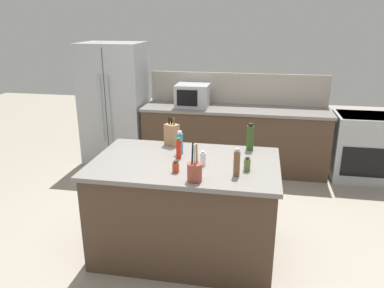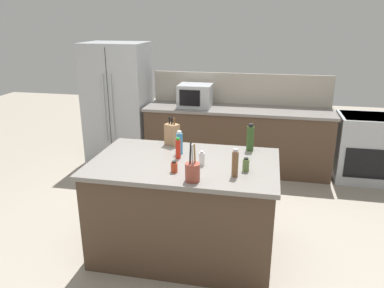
{
  "view_description": "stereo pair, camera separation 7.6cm",
  "coord_description": "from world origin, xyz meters",
  "px_view_note": "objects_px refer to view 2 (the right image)",
  "views": [
    {
      "loc": [
        0.64,
        -3.12,
        2.19
      ],
      "look_at": [
        0.0,
        0.35,
        0.99
      ],
      "focal_mm": 35.0,
      "sensor_mm": 36.0,
      "label": 1
    },
    {
      "loc": [
        0.71,
        -3.1,
        2.19
      ],
      "look_at": [
        0.0,
        0.35,
        0.99
      ],
      "focal_mm": 35.0,
      "sensor_mm": 36.0,
      "label": 2
    }
  ],
  "objects_px": {
    "knife_block": "(172,134)",
    "salt_shaker": "(202,159)",
    "range_oven": "(364,147)",
    "refrigerator": "(118,103)",
    "microwave": "(195,95)",
    "dish_soap_bottle": "(180,143)",
    "spice_jar_paprika": "(174,167)",
    "olive_oil_bottle": "(250,138)",
    "spice_jar_oregano": "(246,165)",
    "utensil_crock": "(192,171)",
    "pepper_grinder": "(235,163)",
    "hot_sauce_bottle": "(178,149)"
  },
  "relations": [
    {
      "from": "olive_oil_bottle",
      "to": "spice_jar_paprika",
      "type": "relative_size",
      "value": 2.74
    },
    {
      "from": "refrigerator",
      "to": "olive_oil_bottle",
      "type": "relative_size",
      "value": 6.76
    },
    {
      "from": "utensil_crock",
      "to": "pepper_grinder",
      "type": "relative_size",
      "value": 1.33
    },
    {
      "from": "range_oven",
      "to": "salt_shaker",
      "type": "height_order",
      "value": "salt_shaker"
    },
    {
      "from": "spice_jar_oregano",
      "to": "olive_oil_bottle",
      "type": "distance_m",
      "value": 0.55
    },
    {
      "from": "microwave",
      "to": "utensil_crock",
      "type": "height_order",
      "value": "microwave"
    },
    {
      "from": "hot_sauce_bottle",
      "to": "spice_jar_paprika",
      "type": "height_order",
      "value": "hot_sauce_bottle"
    },
    {
      "from": "knife_block",
      "to": "utensil_crock",
      "type": "bearing_deg",
      "value": -36.99
    },
    {
      "from": "refrigerator",
      "to": "olive_oil_bottle",
      "type": "bearing_deg",
      "value": -40.67
    },
    {
      "from": "knife_block",
      "to": "range_oven",
      "type": "bearing_deg",
      "value": 65.94
    },
    {
      "from": "dish_soap_bottle",
      "to": "utensil_crock",
      "type": "bearing_deg",
      "value": -67.47
    },
    {
      "from": "utensil_crock",
      "to": "pepper_grinder",
      "type": "bearing_deg",
      "value": 26.77
    },
    {
      "from": "salt_shaker",
      "to": "pepper_grinder",
      "type": "height_order",
      "value": "pepper_grinder"
    },
    {
      "from": "pepper_grinder",
      "to": "spice_jar_paprika",
      "type": "relative_size",
      "value": 2.42
    },
    {
      "from": "hot_sauce_bottle",
      "to": "salt_shaker",
      "type": "xyz_separation_m",
      "value": [
        0.25,
        -0.12,
        -0.03
      ]
    },
    {
      "from": "pepper_grinder",
      "to": "utensil_crock",
      "type": "bearing_deg",
      "value": -153.23
    },
    {
      "from": "olive_oil_bottle",
      "to": "salt_shaker",
      "type": "bearing_deg",
      "value": -129.27
    },
    {
      "from": "dish_soap_bottle",
      "to": "olive_oil_bottle",
      "type": "height_order",
      "value": "olive_oil_bottle"
    },
    {
      "from": "utensil_crock",
      "to": "spice_jar_paprika",
      "type": "xyz_separation_m",
      "value": [
        -0.19,
        0.15,
        -0.04
      ]
    },
    {
      "from": "hot_sauce_bottle",
      "to": "salt_shaker",
      "type": "height_order",
      "value": "hot_sauce_bottle"
    },
    {
      "from": "microwave",
      "to": "utensil_crock",
      "type": "relative_size",
      "value": 1.49
    },
    {
      "from": "microwave",
      "to": "dish_soap_bottle",
      "type": "distance_m",
      "value": 2.02
    },
    {
      "from": "refrigerator",
      "to": "pepper_grinder",
      "type": "relative_size",
      "value": 7.66
    },
    {
      "from": "range_oven",
      "to": "olive_oil_bottle",
      "type": "xyz_separation_m",
      "value": [
        -1.51,
        -1.78,
        0.6
      ]
    },
    {
      "from": "hot_sauce_bottle",
      "to": "pepper_grinder",
      "type": "distance_m",
      "value": 0.64
    },
    {
      "from": "knife_block",
      "to": "dish_soap_bottle",
      "type": "bearing_deg",
      "value": -32.01
    },
    {
      "from": "utensil_crock",
      "to": "dish_soap_bottle",
      "type": "relative_size",
      "value": 1.42
    },
    {
      "from": "refrigerator",
      "to": "olive_oil_bottle",
      "type": "xyz_separation_m",
      "value": [
        2.13,
        -1.83,
        0.15
      ]
    },
    {
      "from": "hot_sauce_bottle",
      "to": "knife_block",
      "type": "bearing_deg",
      "value": 112.46
    },
    {
      "from": "salt_shaker",
      "to": "olive_oil_bottle",
      "type": "relative_size",
      "value": 0.49
    },
    {
      "from": "knife_block",
      "to": "microwave",
      "type": "bearing_deg",
      "value": 121.88
    },
    {
      "from": "hot_sauce_bottle",
      "to": "microwave",
      "type": "bearing_deg",
      "value": 96.94
    },
    {
      "from": "knife_block",
      "to": "salt_shaker",
      "type": "relative_size",
      "value": 2.19
    },
    {
      "from": "refrigerator",
      "to": "olive_oil_bottle",
      "type": "distance_m",
      "value": 2.81
    },
    {
      "from": "salt_shaker",
      "to": "pepper_grinder",
      "type": "bearing_deg",
      "value": -31.03
    },
    {
      "from": "utensil_crock",
      "to": "knife_block",
      "type": "bearing_deg",
      "value": 114.62
    },
    {
      "from": "utensil_crock",
      "to": "spice_jar_oregano",
      "type": "relative_size",
      "value": 2.64
    },
    {
      "from": "knife_block",
      "to": "pepper_grinder",
      "type": "distance_m",
      "value": 0.98
    },
    {
      "from": "refrigerator",
      "to": "range_oven",
      "type": "distance_m",
      "value": 3.66
    },
    {
      "from": "spice_jar_paprika",
      "to": "olive_oil_bottle",
      "type": "bearing_deg",
      "value": 48.92
    },
    {
      "from": "microwave",
      "to": "pepper_grinder",
      "type": "bearing_deg",
      "value": -71.56
    },
    {
      "from": "utensil_crock",
      "to": "spice_jar_oregano",
      "type": "height_order",
      "value": "utensil_crock"
    },
    {
      "from": "refrigerator",
      "to": "pepper_grinder",
      "type": "height_order",
      "value": "refrigerator"
    },
    {
      "from": "refrigerator",
      "to": "spice_jar_oregano",
      "type": "height_order",
      "value": "refrigerator"
    },
    {
      "from": "refrigerator",
      "to": "salt_shaker",
      "type": "xyz_separation_m",
      "value": [
        1.73,
        -2.31,
        0.08
      ]
    },
    {
      "from": "microwave",
      "to": "utensil_crock",
      "type": "bearing_deg",
      "value": -79.3
    },
    {
      "from": "range_oven",
      "to": "dish_soap_bottle",
      "type": "distance_m",
      "value": 3.01
    },
    {
      "from": "refrigerator",
      "to": "microwave",
      "type": "relative_size",
      "value": 3.84
    },
    {
      "from": "microwave",
      "to": "hot_sauce_bottle",
      "type": "relative_size",
      "value": 2.4
    },
    {
      "from": "range_oven",
      "to": "utensil_crock",
      "type": "height_order",
      "value": "utensil_crock"
    }
  ]
}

